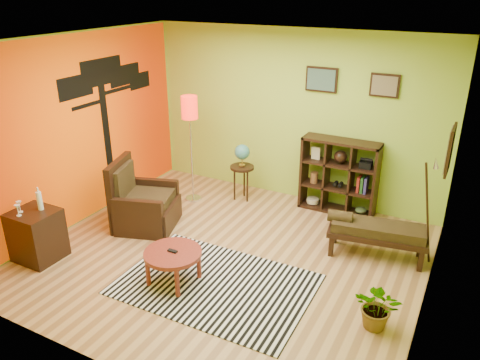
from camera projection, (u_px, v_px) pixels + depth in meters
The scene contains 11 objects.
ground at pixel (226, 256), 6.34m from camera, with size 5.00×5.00×0.00m, color tan.
room_shell at pixel (218, 127), 5.68m from camera, with size 5.04×4.54×2.82m.
zebra_rug at pixel (216, 284), 5.74m from camera, with size 2.32×1.59×0.01m, color silver.
coffee_table at pixel (173, 256), 5.65m from camera, with size 0.70×0.70×0.45m.
armchair at pixel (142, 206), 7.03m from camera, with size 1.07×1.06×1.04m.
side_cabinet at pixel (37, 235), 6.18m from camera, with size 0.58×0.53×1.00m.
floor_lamp at pixel (190, 117), 7.43m from camera, with size 0.27×0.27×1.78m.
globe_table at pixel (242, 158), 7.71m from camera, with size 0.40×0.40×0.98m.
cube_shelf at pixel (340, 177), 7.36m from camera, with size 1.20×0.35×1.20m.
bench at pixel (375, 231), 6.21m from camera, with size 1.34×0.66×0.60m.
potted_plant at pixel (378, 311), 4.96m from camera, with size 0.48×0.53×0.41m, color #26661E.
Camera 1 is at (2.70, -4.71, 3.43)m, focal length 35.00 mm.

